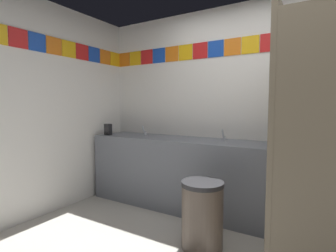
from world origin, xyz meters
The scene contains 8 objects.
wall_back centered at (0.00, 1.52, 1.27)m, with size 4.49×0.09×2.52m.
wall_side centered at (-2.29, 0.00, 1.27)m, with size 0.09×2.97×2.52m.
vanity_counter centered at (-1.03, 1.18, 0.45)m, with size 2.33×0.60×0.88m.
faucet_left centered at (-1.61, 1.27, 0.94)m, with size 0.04×0.10×0.14m.
faucet_right centered at (-0.45, 1.27, 0.94)m, with size 0.04×0.10×0.14m.
soap_dispenser centered at (-2.05, 1.00, 0.96)m, with size 0.09×0.09×0.16m.
stall_divider centered at (0.45, 0.49, 0.98)m, with size 0.92×1.47×1.97m.
trash_bin centered at (-0.35, 0.43, 0.31)m, with size 0.38×0.38×0.62m.
Camera 1 is at (0.57, -1.69, 1.30)m, focal length 27.81 mm.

